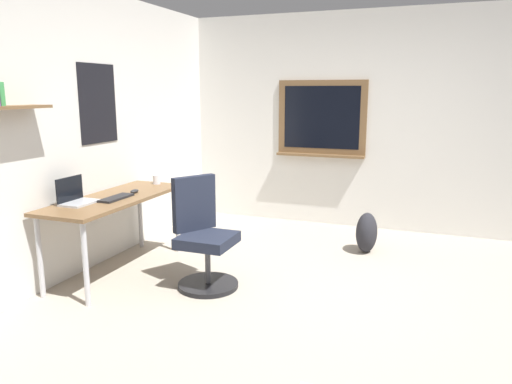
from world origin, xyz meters
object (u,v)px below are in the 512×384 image
object	(u,v)px
office_chair	(203,240)
desk	(115,204)
computer_mouse	(134,191)
backpack	(367,233)
laptop	(76,197)
keyboard	(116,198)
coffee_mug	(157,180)

from	to	relation	value
office_chair	desk	bearing A→B (deg)	89.44
computer_mouse	desk	bearing A→B (deg)	160.43
desk	computer_mouse	size ratio (longest dim) A/B	14.84
backpack	computer_mouse	bearing A→B (deg)	120.58
office_chair	computer_mouse	distance (m)	0.91
laptop	computer_mouse	world-z (taller)	laptop
desk	keyboard	distance (m)	0.13
laptop	coffee_mug	xyz separation A→B (m)	(1.02, -0.16, -0.01)
desk	coffee_mug	bearing A→B (deg)	-1.89
keyboard	backpack	size ratio (longest dim) A/B	0.87
computer_mouse	coffee_mug	world-z (taller)	coffee_mug
keyboard	backpack	xyz separation A→B (m)	(1.47, -2.02, -0.52)
office_chair	backpack	size ratio (longest dim) A/B	2.24
computer_mouse	backpack	bearing A→B (deg)	-59.42
coffee_mug	desk	bearing A→B (deg)	178.11
desk	laptop	bearing A→B (deg)	157.96
coffee_mug	backpack	world-z (taller)	coffee_mug
office_chair	keyboard	bearing A→B (deg)	94.73
coffee_mug	backpack	distance (m)	2.26
coffee_mug	laptop	bearing A→B (deg)	170.93
laptop	backpack	bearing A→B (deg)	-52.01
desk	computer_mouse	distance (m)	0.23
office_chair	laptop	bearing A→B (deg)	108.04
keyboard	desk	bearing A→B (deg)	43.07
backpack	office_chair	bearing A→B (deg)	139.64
desk	backpack	world-z (taller)	desk
keyboard	backpack	bearing A→B (deg)	-53.89
laptop	office_chair	bearing A→B (deg)	-71.96
coffee_mug	backpack	size ratio (longest dim) A/B	0.22
desk	laptop	xyz separation A→B (m)	(-0.35, 0.14, 0.13)
office_chair	backpack	xyz separation A→B (m)	(1.41, -1.19, -0.20)
office_chair	laptop	distance (m)	1.15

